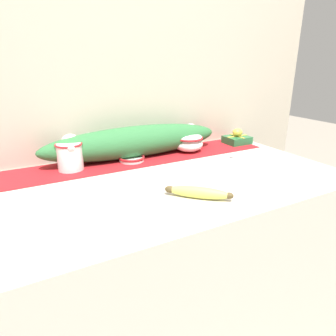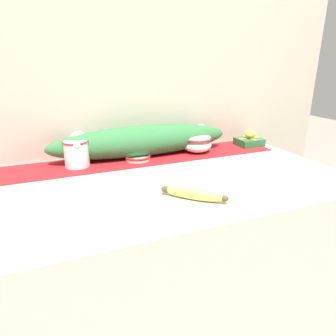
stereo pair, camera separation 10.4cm
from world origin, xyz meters
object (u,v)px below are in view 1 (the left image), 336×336
object	(u,v)px
cream_pitcher	(70,155)
gift_box	(237,139)
small_dish	(132,158)
banana	(198,192)
spoon	(230,157)
sugar_bowl	(188,142)

from	to	relation	value
cream_pitcher	gift_box	distance (m)	0.83
cream_pitcher	gift_box	world-z (taller)	cream_pitcher
cream_pitcher	small_dish	size ratio (longest dim) A/B	1.09
small_dish	banana	size ratio (longest dim) A/B	0.64
spoon	small_dish	bearing A→B (deg)	129.29
small_dish	banana	world-z (taller)	banana
cream_pitcher	banana	bearing A→B (deg)	-56.46
cream_pitcher	spoon	xyz separation A→B (m)	(0.65, -0.17, -0.06)
banana	spoon	xyz separation A→B (m)	(0.35, 0.28, -0.01)
cream_pitcher	small_dish	distance (m)	0.25
banana	cream_pitcher	bearing A→B (deg)	123.54
cream_pitcher	gift_box	xyz separation A→B (m)	(0.83, 0.00, -0.03)
sugar_bowl	gift_box	world-z (taller)	sugar_bowl
cream_pitcher	sugar_bowl	world-z (taller)	cream_pitcher
spoon	sugar_bowl	bearing A→B (deg)	94.52
small_dish	banana	xyz separation A→B (m)	(0.05, -0.43, 0.01)
banana	spoon	bearing A→B (deg)	38.17
small_dish	cream_pitcher	bearing A→B (deg)	176.97
cream_pitcher	small_dish	bearing A→B (deg)	-3.03
small_dish	spoon	bearing A→B (deg)	-21.13
small_dish	spoon	distance (m)	0.43
banana	gift_box	distance (m)	0.70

